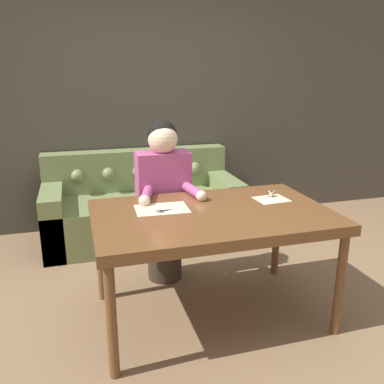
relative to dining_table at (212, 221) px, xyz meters
The scene contains 9 objects.
ground_plane 0.71m from the dining_table, 135.12° to the left, with size 16.00×16.00×0.00m, color #846647.
wall_back 2.11m from the dining_table, 90.96° to the left, with size 8.00×0.06×2.60m.
dining_table is the anchor object (origin of this frame).
couch 1.65m from the dining_table, 97.85° to the left, with size 1.94×0.89×0.86m.
person 0.65m from the dining_table, 107.33° to the left, with size 0.49×0.57×1.31m.
pattern_paper_main 0.35m from the dining_table, 155.90° to the left, with size 0.36×0.26×0.00m.
pattern_paper_offcut 0.52m from the dining_table, 14.27° to the left, with size 0.24×0.21×0.00m.
scissors 0.31m from the dining_table, 161.80° to the left, with size 0.22×0.10×0.01m.
thread_spool 0.56m from the dining_table, 19.37° to the left, with size 0.04×0.04×0.05m.
Camera 1 is at (-0.80, -2.43, 1.66)m, focal length 38.00 mm.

